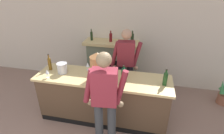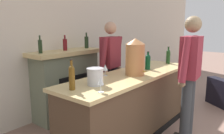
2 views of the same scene
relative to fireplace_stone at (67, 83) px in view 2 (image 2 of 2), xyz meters
The scene contains 13 objects.
wall_back_panel 0.83m from the fireplace_stone, 52.45° to the left, with size 12.00×0.07×2.75m.
bar_counter 1.35m from the fireplace_stone, 84.55° to the right, with size 2.53×0.72×0.96m.
fireplace_stone is the anchor object (origin of this frame).
potted_plant_corner 2.74m from the fireplace_stone, ahead, with size 0.35×0.36×0.64m.
person_customer 2.13m from the fireplace_stone, 80.07° to the right, with size 0.66×0.34×1.76m.
person_bartender 0.86m from the fireplace_stone, 55.11° to the right, with size 0.66×0.34×1.70m.
copper_dispenser 1.53m from the fireplace_stone, 87.43° to the right, with size 0.27×0.31×0.51m.
ice_bucket_steel 1.56m from the fireplace_stone, 116.69° to the right, with size 0.20×0.20×0.20m.
wine_bottle_chardonnay_pale 1.67m from the fireplace_stone, 127.28° to the right, with size 0.07×0.07×0.33m.
wine_bottle_port_short 1.53m from the fireplace_stone, 68.95° to the right, with size 0.08×0.08×0.28m.
wine_bottle_cabernet_heavy 1.91m from the fireplace_stone, 47.89° to the right, with size 0.07×0.07×0.31m.
wine_glass_by_dispenser 1.23m from the fireplace_stone, 101.86° to the right, with size 0.07×0.07×0.16m.
wine_glass_near_bucket 1.85m from the fireplace_stone, 118.25° to the right, with size 0.07×0.07×0.17m.
Camera 2 is at (-2.67, 0.71, 1.64)m, focal length 35.00 mm.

